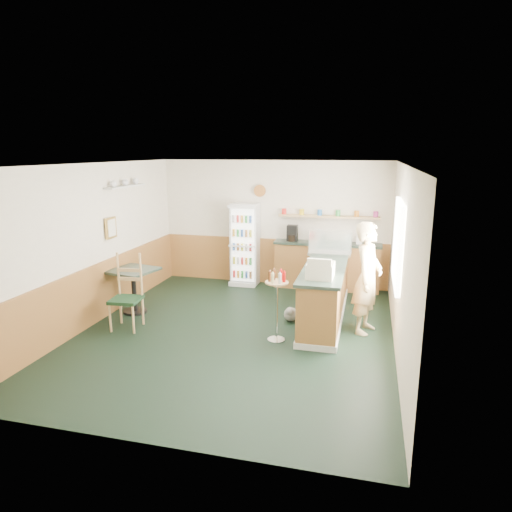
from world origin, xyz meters
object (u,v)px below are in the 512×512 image
(cash_register, at_px, (320,270))
(condiment_stand, at_px, (277,296))
(display_case, at_px, (330,243))
(cafe_table, at_px, (134,282))
(drinks_fridge, at_px, (245,244))
(shopkeeper, at_px, (367,278))
(cafe_chair, at_px, (128,289))

(cash_register, xyz_separation_m, condiment_stand, (-0.63, -0.19, -0.41))
(display_case, height_order, cafe_table, display_case)
(drinks_fridge, distance_m, condiment_stand, 3.17)
(display_case, relative_size, condiment_stand, 0.70)
(shopkeeper, height_order, cafe_chair, shopkeeper)
(display_case, bearing_deg, shopkeeper, -57.74)
(shopkeeper, bearing_deg, cafe_table, 107.33)
(cash_register, relative_size, shopkeeper, 0.23)
(cafe_table, height_order, cafe_chair, cafe_chair)
(shopkeeper, bearing_deg, display_case, 48.21)
(condiment_stand, xyz_separation_m, cafe_table, (-2.77, 0.61, -0.14))
(display_case, height_order, cafe_chair, display_case)
(condiment_stand, height_order, cafe_table, condiment_stand)
(shopkeeper, bearing_deg, cash_register, 142.41)
(display_case, distance_m, shopkeeper, 1.35)
(condiment_stand, height_order, cafe_chair, cafe_chair)
(drinks_fridge, height_order, condiment_stand, drinks_fridge)
(cash_register, bearing_deg, cafe_chair, -174.70)
(drinks_fridge, height_order, cafe_table, drinks_fridge)
(cafe_table, bearing_deg, cash_register, -7.02)
(cash_register, distance_m, shopkeeper, 0.90)
(shopkeeper, height_order, cafe_table, shopkeeper)
(shopkeeper, relative_size, cafe_table, 2.04)
(condiment_stand, bearing_deg, cash_register, 16.70)
(display_case, height_order, cash_register, display_case)
(cash_register, height_order, cafe_chair, cafe_chair)
(cafe_chair, bearing_deg, drinks_fridge, 61.69)
(shopkeeper, bearing_deg, cafe_chair, 116.55)
(drinks_fridge, height_order, display_case, drinks_fridge)
(display_case, xyz_separation_m, cafe_table, (-3.40, -1.21, -0.66))
(display_case, height_order, shopkeeper, shopkeeper)
(cafe_table, bearing_deg, display_case, 19.56)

